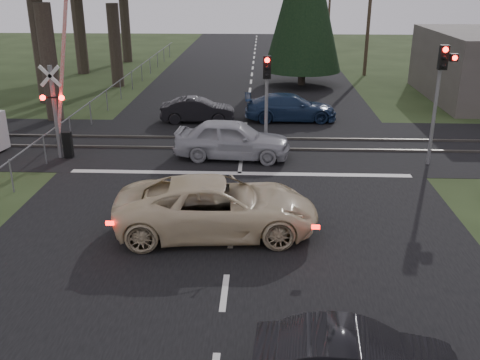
# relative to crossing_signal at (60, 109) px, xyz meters

# --- Properties ---
(ground) EXTENTS (120.00, 120.00, 0.00)m
(ground) POSITION_rel_crossing_signal_xyz_m (7.27, -9.79, -2.06)
(ground) COLOR #253317
(ground) RESTS_ON ground
(road) EXTENTS (14.00, 100.00, 0.01)m
(road) POSITION_rel_crossing_signal_xyz_m (7.27, 0.21, -2.05)
(road) COLOR black
(road) RESTS_ON ground
(rail_corridor) EXTENTS (120.00, 8.00, 0.01)m
(rail_corridor) POSITION_rel_crossing_signal_xyz_m (7.27, 2.21, -2.05)
(rail_corridor) COLOR black
(rail_corridor) RESTS_ON ground
(stop_line) EXTENTS (13.00, 0.35, 0.00)m
(stop_line) POSITION_rel_crossing_signal_xyz_m (7.27, -1.59, -2.05)
(stop_line) COLOR silver
(stop_line) RESTS_ON ground
(rail_near) EXTENTS (120.00, 0.12, 0.10)m
(rail_near) POSITION_rel_crossing_signal_xyz_m (7.27, 1.41, -2.01)
(rail_near) COLOR #59544C
(rail_near) RESTS_ON ground
(rail_far) EXTENTS (120.00, 0.12, 0.10)m
(rail_far) POSITION_rel_crossing_signal_xyz_m (7.27, 3.01, -2.01)
(rail_far) COLOR #59544C
(rail_far) RESTS_ON ground
(crossing_signal) EXTENTS (1.62, 0.38, 6.96)m
(crossing_signal) POSITION_rel_crossing_signal_xyz_m (0.00, 0.00, 0.00)
(crossing_signal) COLOR slate
(crossing_signal) RESTS_ON ground
(traffic_signal_right) EXTENTS (0.68, 0.48, 4.70)m
(traffic_signal_right) POSITION_rel_crossing_signal_xyz_m (14.82, -0.31, 1.26)
(traffic_signal_right) COLOR slate
(traffic_signal_right) RESTS_ON ground
(traffic_signal_center) EXTENTS (0.32, 0.48, 4.10)m
(traffic_signal_center) POSITION_rel_crossing_signal_xyz_m (8.27, 0.89, 0.75)
(traffic_signal_center) COLOR slate
(traffic_signal_center) RESTS_ON ground
(utility_pole_mid) EXTENTS (1.80, 0.26, 9.00)m
(utility_pole_mid) POSITION_rel_crossing_signal_xyz_m (15.77, 20.21, 2.67)
(utility_pole_mid) COLOR #4C3D2D
(utility_pole_mid) RESTS_ON ground
(fence_left) EXTENTS (0.10, 36.00, 1.20)m
(fence_left) POSITION_rel_crossing_signal_xyz_m (-0.53, 12.71, -2.06)
(fence_left) COLOR slate
(fence_left) RESTS_ON ground
(cream_coupe) EXTENTS (6.06, 3.18, 1.63)m
(cream_coupe) POSITION_rel_crossing_signal_xyz_m (6.84, -6.56, -1.24)
(cream_coupe) COLOR beige
(cream_coupe) RESTS_ON ground
(silver_car) EXTENTS (4.85, 2.26, 1.61)m
(silver_car) POSITION_rel_crossing_signal_xyz_m (6.90, 0.30, -1.25)
(silver_car) COLOR #A6A8AE
(silver_car) RESTS_ON ground
(blue_sedan) EXTENTS (4.82, 2.15, 1.37)m
(blue_sedan) POSITION_rel_crossing_signal_xyz_m (9.56, 6.53, -1.37)
(blue_sedan) COLOR navy
(blue_sedan) RESTS_ON ground
(dark_car_far) EXTENTS (3.81, 1.49, 1.24)m
(dark_car_far) POSITION_rel_crossing_signal_xyz_m (4.80, 6.03, -1.44)
(dark_car_far) COLOR black
(dark_car_far) RESTS_ON ground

